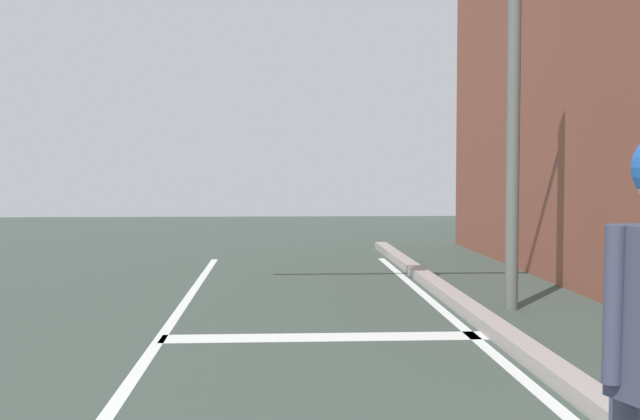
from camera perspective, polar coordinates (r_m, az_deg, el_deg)
stop_bar at (r=8.22m, az=0.36°, el=-9.12°), size 3.35×0.40×0.01m
curb_strip at (r=5.88m, az=20.23°, el=-13.50°), size 0.24×24.00×0.14m
traffic_signal_mast at (r=9.82m, az=6.54°, el=13.47°), size 5.33×0.34×5.02m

